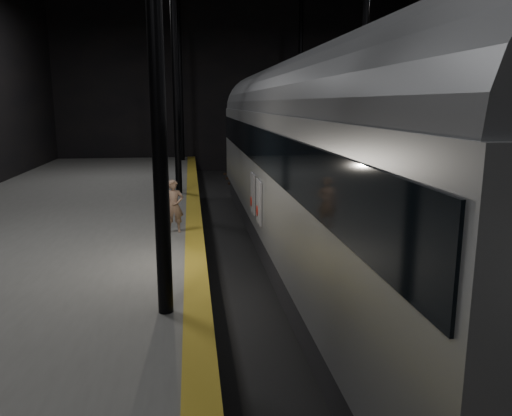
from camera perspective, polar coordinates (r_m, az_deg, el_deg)
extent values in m
plane|color=black|center=(13.55, 7.14, -7.97)|extent=(44.00, 44.00, 0.00)
cube|color=#575754|center=(13.64, -25.21, -6.70)|extent=(9.00, 43.80, 1.00)
cube|color=olive|center=(12.82, -6.98, -4.39)|extent=(0.50, 43.80, 0.01)
cube|color=#3F3328|center=(13.33, 4.14, -7.46)|extent=(0.08, 43.00, 0.14)
cube|color=#3F3328|center=(13.69, 10.10, -7.10)|extent=(0.08, 43.00, 0.14)
cube|color=black|center=(13.53, 7.14, -7.73)|extent=(2.40, 42.00, 0.12)
cylinder|color=black|center=(8.45, -11.57, 21.34)|extent=(0.26, 0.26, 10.00)
cylinder|color=black|center=(20.37, -9.23, 15.74)|extent=(0.26, 0.26, 10.00)
cylinder|color=black|center=(21.57, 12.19, 15.40)|extent=(0.26, 0.26, 10.00)
cylinder|color=black|center=(32.35, -8.64, 14.27)|extent=(0.26, 0.26, 10.00)
cylinder|color=black|center=(33.12, 5.05, 14.30)|extent=(0.26, 0.26, 10.00)
cube|color=#A2A5AA|center=(14.03, 6.20, 4.27)|extent=(3.11, 21.47, 3.22)
cube|color=black|center=(14.43, 6.02, -3.70)|extent=(2.84, 21.04, 0.91)
cube|color=black|center=(13.95, 6.27, 7.33)|extent=(3.18, 21.15, 0.97)
cylinder|color=slate|center=(13.91, 6.35, 10.86)|extent=(3.05, 21.26, 3.05)
cube|color=black|center=(8.06, 19.31, -20.73)|extent=(1.93, 2.36, 0.38)
cube|color=black|center=(21.70, 1.40, 0.57)|extent=(1.93, 2.36, 0.38)
cube|color=silver|center=(12.80, 0.35, 0.68)|extent=(0.04, 0.81, 1.13)
cube|color=silver|center=(14.05, -0.36, 1.70)|extent=(0.04, 0.81, 1.13)
cylinder|color=#AD1F15|center=(13.04, 0.15, -0.31)|extent=(0.03, 0.28, 0.28)
cylinder|color=#AD1F15|center=(14.29, -0.54, 0.77)|extent=(0.03, 0.28, 0.28)
imported|color=#8D6B56|center=(14.20, -9.35, 0.21)|extent=(0.56, 0.38, 1.49)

